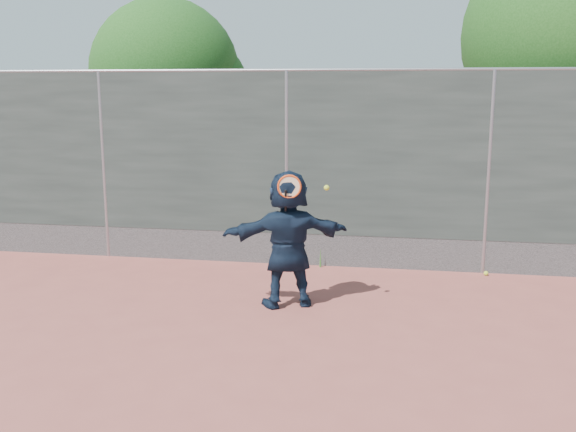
# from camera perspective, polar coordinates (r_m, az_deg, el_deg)

# --- Properties ---
(ground) EXTENTS (80.00, 80.00, 0.00)m
(ground) POSITION_cam_1_polar(r_m,az_deg,el_deg) (6.96, -5.07, -11.91)
(ground) COLOR #9E4C42
(ground) RESTS_ON ground
(player) EXTENTS (1.70, 1.07, 1.75)m
(player) POSITION_cam_1_polar(r_m,az_deg,el_deg) (8.07, -0.00, -2.03)
(player) COLOR #122033
(player) RESTS_ON ground
(ball_ground) EXTENTS (0.07, 0.07, 0.07)m
(ball_ground) POSITION_cam_1_polar(r_m,az_deg,el_deg) (10.00, 17.19, -4.89)
(ball_ground) COLOR #C2D62F
(ball_ground) RESTS_ON ground
(fence) EXTENTS (20.00, 0.06, 3.03)m
(fence) POSITION_cam_1_polar(r_m,az_deg,el_deg) (9.89, -0.13, 4.60)
(fence) COLOR #38423D
(fence) RESTS_ON ground
(swing_action) EXTENTS (0.63, 0.15, 0.51)m
(swing_action) POSITION_cam_1_polar(r_m,az_deg,el_deg) (7.74, 0.44, 2.49)
(swing_action) COLOR #DE4414
(swing_action) RESTS_ON ground
(tree_left) EXTENTS (3.15, 3.00, 4.53)m
(tree_left) POSITION_cam_1_polar(r_m,az_deg,el_deg) (13.50, -10.14, 11.99)
(tree_left) COLOR #382314
(tree_left) RESTS_ON ground
(weed_clump) EXTENTS (0.68, 0.07, 0.30)m
(weed_clump) POSITION_cam_1_polar(r_m,az_deg,el_deg) (10.00, 1.43, -3.78)
(weed_clump) COLOR #387226
(weed_clump) RESTS_ON ground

